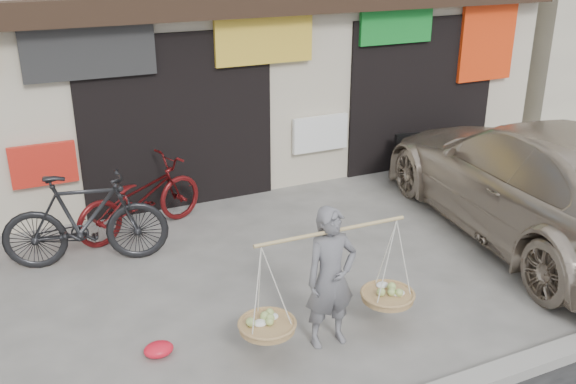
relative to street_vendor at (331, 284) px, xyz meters
name	(u,v)px	position (x,y,z in m)	size (l,w,h in m)	color
ground	(272,313)	(-0.32, 0.75, -0.70)	(70.00, 70.00, 0.00)	slate
street_vendor	(331,284)	(0.00, 0.00, 0.00)	(1.96, 0.59, 1.53)	slate
bike_1	(85,220)	(-2.00, 2.87, -0.08)	(0.59, 2.07, 1.25)	black
bike_2	(140,198)	(-1.15, 3.54, -0.17)	(0.70, 2.02, 1.06)	#550E0F
suv	(537,180)	(3.87, 1.09, 0.13)	(3.16, 6.03, 1.67)	#B4A491
red_bag	(159,349)	(-1.69, 0.53, -0.63)	(0.31, 0.25, 0.14)	red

